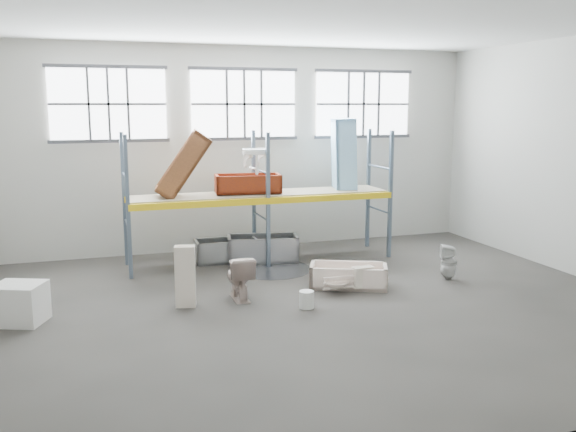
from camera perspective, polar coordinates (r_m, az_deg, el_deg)
name	(u,v)px	position (r m, az deg, el deg)	size (l,w,h in m)	color
floor	(314,309)	(11.38, 2.40, -8.48)	(12.00, 10.00, 0.10)	#48433E
ceiling	(316,16)	(10.88, 2.60, 17.88)	(12.00, 10.00, 0.10)	silver
wall_back	(243,149)	(15.64, -4.11, 6.16)	(12.00, 0.10, 5.00)	#B3B1A6
wall_front	(498,218)	(6.41, 18.68, -0.16)	(12.00, 0.10, 5.00)	beige
window_left	(108,104)	(15.03, -16.14, 9.83)	(2.60, 0.04, 1.60)	white
window_mid	(244,104)	(15.50, -4.06, 10.19)	(2.60, 0.04, 1.60)	white
window_right	(363,104)	(16.58, 6.89, 10.14)	(2.60, 0.04, 1.60)	white
rack_upright_la	(128,208)	(13.17, -14.45, 0.73)	(0.08, 0.08, 3.00)	slate
rack_upright_lb	(124,200)	(14.36, -14.79, 1.47)	(0.08, 0.08, 3.00)	slate
rack_upright_ma	(268,201)	(13.69, -1.84, 1.40)	(0.08, 0.08, 3.00)	slate
rack_upright_mb	(254,194)	(14.84, -3.15, 2.07)	(0.08, 0.08, 3.00)	slate
rack_upright_ra	(390,195)	(14.81, 9.37, 1.93)	(0.08, 0.08, 3.00)	slate
rack_upright_rb	(368,188)	(15.88, 7.36, 2.53)	(0.08, 0.08, 3.00)	slate
rack_beam_front	(268,201)	(13.69, -1.84, 1.40)	(6.00, 0.10, 0.14)	yellow
rack_beam_back	(254,194)	(14.84, -3.15, 2.07)	(6.00, 0.10, 0.14)	yellow
shelf_deck	(261,194)	(14.25, -2.52, 2.06)	(5.90, 1.10, 0.03)	gray
wet_patch	(271,269)	(13.82, -1.57, -4.88)	(1.80, 1.80, 0.00)	black
bathtub_beige	(348,276)	(12.52, 5.55, -5.47)	(1.52, 0.71, 0.45)	#F6DCCC
cistern_spare	(363,277)	(12.27, 6.86, -5.54)	(0.42, 0.20, 0.40)	#EEDDC6
sink_in_tub	(336,285)	(12.08, 4.46, -6.34)	(0.48, 0.48, 0.16)	beige
toilet_beige	(239,277)	(11.68, -4.50, -5.60)	(0.47, 0.82, 0.84)	#C3AB9F
cistern_tall	(185,276)	(11.34, -9.38, -5.48)	(0.36, 0.23, 1.11)	beige
toilet_white	(449,262)	(13.35, 14.52, -4.11)	(0.33, 0.34, 0.74)	silver
steel_tub_left	(226,250)	(14.49, -5.69, -3.15)	(1.42, 0.66, 0.52)	#A7ABAE
steel_tub_right	(263,248)	(14.47, -2.32, -2.98)	(1.61, 0.75, 0.59)	#AEB0B7
rust_tub_flat	(248,183)	(14.19, -3.70, 2.99)	(1.47, 0.69, 0.41)	maroon
rust_tub_tilted	(183,165)	(13.79, -9.57, 4.65)	(1.57, 0.74, 0.44)	brown
sink_on_shelf	(257,173)	(13.88, -2.87, 3.98)	(0.66, 0.51, 0.58)	white
blue_tub_upright	(344,155)	(15.02, 5.14, 5.58)	(1.73, 0.81, 0.49)	#8CC4EF
bucket	(307,299)	(11.22, 1.72, -7.65)	(0.27, 0.27, 0.31)	silver
carton_near	(19,303)	(11.35, -23.40, -7.36)	(0.78, 0.67, 0.67)	silver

